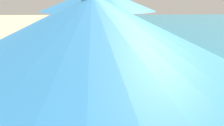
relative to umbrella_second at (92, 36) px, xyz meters
name	(u,v)px	position (x,y,z in m)	size (l,w,h in m)	color
umbrella_second	(92,36)	(0.00, 0.00, 0.00)	(2.46, 2.46, 2.67)	#4C4C51
lounger_third_shoreside	(135,85)	(0.97, 4.76, -2.00)	(1.50, 0.69, 0.66)	#D8593F
lounger_third_inland	(139,121)	(0.78, 2.68, -2.00)	(1.43, 0.84, 0.55)	yellow
lounger_farthest_shoreside	(117,57)	(0.74, 8.31, -2.06)	(1.51, 0.83, 0.50)	blue
lounger_farthest_inland	(119,69)	(0.66, 6.44, -2.01)	(1.28, 0.63, 0.63)	blue
beach_ball	(56,51)	(-1.91, 10.13, -2.15)	(0.34, 0.34, 0.34)	yellow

